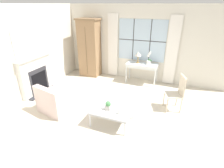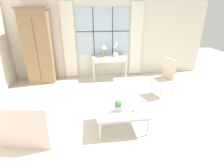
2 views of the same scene
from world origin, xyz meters
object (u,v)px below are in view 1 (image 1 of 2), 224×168
at_px(coffee_table, 112,110).
at_px(pillar_candle, 119,112).
at_px(armchair_upholstered, 57,102).
at_px(side_chair_wooden, 178,91).
at_px(console_table, 142,66).
at_px(potted_plant_small, 108,105).
at_px(fireplace, 36,73).
at_px(table_lamp, 138,54).
at_px(armoire, 89,48).
at_px(potted_orchid, 149,60).

xyz_separation_m(coffee_table, pillar_candle, (0.24, -0.14, 0.09)).
bearing_deg(armchair_upholstered, side_chair_wooden, 22.65).
bearing_deg(console_table, potted_plant_small, -93.49).
bearing_deg(console_table, side_chair_wooden, -48.00).
bearing_deg(side_chair_wooden, fireplace, -171.90).
distance_m(potted_plant_small, pillar_candle, 0.32).
bearing_deg(console_table, coffee_table, -92.04).
xyz_separation_m(fireplace, table_lamp, (2.89, 2.15, 0.36)).
bearing_deg(table_lamp, armoire, -179.91).
bearing_deg(coffee_table, table_lamp, 91.64).
relative_size(fireplace, side_chair_wooden, 2.05).
height_order(potted_plant_small, pillar_candle, potted_plant_small).
relative_size(coffee_table, pillar_candle, 7.85).
relative_size(table_lamp, potted_plant_small, 1.88).
height_order(fireplace, armchair_upholstered, fireplace).
bearing_deg(pillar_candle, console_table, 92.69).
height_order(fireplace, armoire, armoire).
relative_size(armchair_upholstered, side_chair_wooden, 1.02).
bearing_deg(side_chair_wooden, coffee_table, -138.81).
bearing_deg(side_chair_wooden, table_lamp, 135.15).
relative_size(fireplace, console_table, 1.83).
height_order(fireplace, pillar_candle, fireplace).
bearing_deg(pillar_candle, coffee_table, 148.63).
relative_size(table_lamp, side_chair_wooden, 0.41).
xyz_separation_m(fireplace, coffee_table, (2.97, -0.64, -0.33)).
height_order(armchair_upholstered, pillar_candle, armchair_upholstered).
bearing_deg(table_lamp, potted_plant_small, -89.89).
bearing_deg(coffee_table, potted_plant_small, -134.40).
distance_m(potted_orchid, potted_plant_small, 2.90).
distance_m(table_lamp, potted_orchid, 0.43).
bearing_deg(side_chair_wooden, potted_orchid, 126.88).
xyz_separation_m(coffee_table, potted_plant_small, (-0.07, -0.08, 0.16)).
bearing_deg(fireplace, pillar_candle, -13.76).
relative_size(side_chair_wooden, pillar_candle, 8.16).
relative_size(console_table, armchair_upholstered, 1.10).
bearing_deg(armoire, side_chair_wooden, -23.10).
relative_size(console_table, pillar_candle, 9.12).
bearing_deg(fireplace, side_chair_wooden, 8.10).
bearing_deg(armoire, armchair_upholstered, -80.98).
bearing_deg(potted_orchid, coffee_table, -96.65).
bearing_deg(coffee_table, armoire, 127.12).
relative_size(fireplace, potted_plant_small, 9.30).
distance_m(armoire, console_table, 2.26).
relative_size(fireplace, table_lamp, 4.95).
distance_m(console_table, pillar_candle, 2.92).
xyz_separation_m(side_chair_wooden, pillar_candle, (-1.21, -1.41, -0.10)).
xyz_separation_m(armchair_upholstered, pillar_candle, (1.90, -0.11, 0.21)).
distance_m(fireplace, potted_plant_small, 2.99).
height_order(armoire, side_chair_wooden, armoire).
xyz_separation_m(fireplace, armchair_upholstered, (1.30, -0.67, -0.45)).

